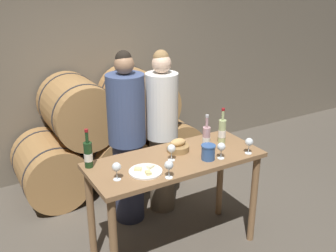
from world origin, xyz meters
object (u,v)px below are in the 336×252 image
Objects in this scene: blue_crock at (208,152)px; bread_basket at (178,146)px; tasting_table at (175,173)px; wine_glass_center at (171,149)px; person_right at (162,132)px; wine_bottle_white at (222,131)px; wine_glass_far_left at (117,167)px; person_left at (127,139)px; wine_glass_right at (221,147)px; cheese_plate at (146,171)px; wine_glass_far_right at (249,142)px; wine_glass_left at (169,166)px; wine_bottle_red at (88,154)px; wine_bottle_rose at (206,138)px.

blue_crock reaches higher than bread_basket.
wine_glass_center is (-0.05, -0.02, 0.25)m from tasting_table.
person_right is 0.69m from wine_bottle_white.
wine_glass_far_left is at bearing 175.86° from blue_crock.
person_left is 12.21× the size of wine_glass_right.
person_right is at bearing 52.99° from cheese_plate.
wine_glass_far_right is (0.06, -0.30, -0.01)m from wine_bottle_white.
wine_glass_center is 1.00× the size of wine_glass_right.
wine_glass_center and wine_glass_far_right have the same top height.
blue_crock is at bearing 14.18° from wine_glass_left.
wine_glass_left is (0.36, -0.17, 0.00)m from wine_glass_far_left.
cheese_plate is 0.68m from wine_glass_right.
person_left is 0.95m from wine_glass_left.
wine_glass_left is (-0.46, -0.93, 0.15)m from person_right.
wine_bottle_red is at bearing 172.79° from bread_basket.
wine_glass_center is at bearing 8.55° from wine_glass_far_left.
wine_bottle_red is (-0.93, -0.45, 0.16)m from person_right.
wine_glass_far_left is at bearing -162.52° from bread_basket.
wine_glass_right is at bearing 171.57° from wine_glass_far_right.
person_right reaches higher than cheese_plate.
wine_bottle_white is (1.23, -0.15, 0.00)m from wine_bottle_red.
cheese_plate is at bearing 124.05° from wine_glass_left.
tasting_table is at bearing -178.36° from wine_bottle_rose.
wine_bottle_rose is at bearing 9.63° from cheese_plate.
wine_glass_right is 1.00× the size of wine_glass_far_right.
wine_bottle_rose reaches higher than bread_basket.
wine_glass_far_left is 1.00× the size of wine_glass_far_right.
wine_bottle_rose is 0.38m from wine_glass_center.
wine_glass_left is at bearing -172.53° from wine_glass_right.
blue_crock is (-0.01, -0.82, 0.12)m from person_right.
cheese_plate is at bearing 174.31° from blue_crock.
wine_bottle_rose reaches higher than wine_glass_far_right.
bread_basket is at bearing -7.21° from wine_bottle_red.
person_left is at bearing 113.75° from bread_basket.
tasting_table is 0.43m from wine_glass_left.
wine_bottle_rose is at bearing 59.92° from blue_crock.
wine_bottle_rose is at bearing 1.64° from tasting_table.
wine_bottle_red is 0.99m from blue_crock.
tasting_table is 0.26m from wine_glass_center.
wine_bottle_red is at bearing 158.09° from blue_crock.
wine_bottle_white is 2.35× the size of wine_glass_right.
wine_glass_center is (0.10, -0.68, 0.15)m from person_left.
wine_glass_far_right is (0.37, -0.08, 0.03)m from blue_crock.
wine_bottle_white is at bearing 8.35° from wine_glass_far_left.
person_left is 0.71m from wine_glass_center.
wine_bottle_rose is 2.53× the size of blue_crock.
cheese_plate is (-0.43, -0.21, -0.03)m from bread_basket.
tasting_table is 0.69m from person_left.
wine_bottle_white is at bearing 35.43° from blue_crock.
wine_glass_center is (0.28, 0.08, 0.09)m from cheese_plate.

